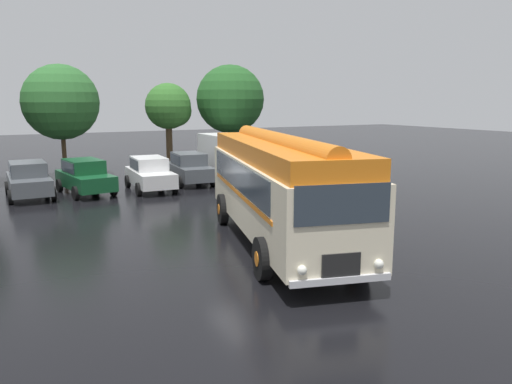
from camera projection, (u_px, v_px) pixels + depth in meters
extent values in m
plane|color=black|center=(254.00, 246.00, 15.56)|extent=(120.00, 120.00, 0.00)
cube|color=beige|center=(279.00, 193.00, 15.59)|extent=(4.99, 10.31, 2.10)
cube|color=orange|center=(279.00, 151.00, 15.35)|extent=(4.75, 10.06, 0.56)
cylinder|color=orange|center=(279.00, 142.00, 15.30)|extent=(3.03, 9.33, 0.60)
cube|color=#2D3842|center=(314.00, 173.00, 16.06)|extent=(2.10, 7.74, 0.84)
cube|color=#2D3842|center=(237.00, 175.00, 15.49)|extent=(2.10, 7.74, 0.84)
cube|color=orange|center=(315.00, 190.00, 16.06)|extent=(2.14, 7.93, 0.12)
cube|color=orange|center=(238.00, 193.00, 15.49)|extent=(2.14, 7.93, 0.12)
cube|color=#2D3842|center=(343.00, 204.00, 10.67)|extent=(2.13, 0.60, 0.88)
cube|color=black|center=(341.00, 266.00, 10.91)|extent=(0.89, 0.29, 0.56)
cube|color=silver|center=(341.00, 280.00, 10.95)|extent=(2.32, 0.71, 0.16)
sphere|color=white|center=(379.00, 264.00, 11.11)|extent=(0.22, 0.22, 0.22)
sphere|color=white|center=(302.00, 270.00, 10.70)|extent=(0.22, 0.22, 0.22)
cylinder|color=black|center=(358.00, 251.00, 13.10)|extent=(0.55, 1.14, 1.10)
cylinder|color=orange|center=(358.00, 251.00, 13.10)|extent=(0.41, 0.45, 0.39)
cylinder|color=black|center=(262.00, 259.00, 12.52)|extent=(0.55, 1.14, 1.10)
cylinder|color=orange|center=(262.00, 259.00, 12.52)|extent=(0.41, 0.45, 0.39)
cylinder|color=black|center=(291.00, 205.00, 18.85)|extent=(0.55, 1.14, 1.10)
cylinder|color=orange|center=(291.00, 205.00, 18.85)|extent=(0.41, 0.45, 0.39)
cylinder|color=black|center=(223.00, 209.00, 18.26)|extent=(0.55, 1.14, 1.10)
cylinder|color=orange|center=(223.00, 209.00, 18.26)|extent=(0.41, 0.45, 0.39)
cube|color=#4C5156|center=(29.00, 183.00, 23.16)|extent=(1.73, 4.21, 0.70)
cube|color=#4C5156|center=(28.00, 169.00, 23.17)|extent=(1.51, 2.20, 0.64)
cube|color=#2D3842|center=(45.00, 168.00, 23.52)|extent=(0.04, 1.93, 0.50)
cube|color=#2D3842|center=(10.00, 170.00, 22.81)|extent=(0.04, 1.93, 0.50)
cylinder|color=black|center=(54.00, 194.00, 22.51)|extent=(0.21, 0.64, 0.64)
cylinder|color=black|center=(10.00, 197.00, 21.68)|extent=(0.21, 0.64, 0.64)
cylinder|color=black|center=(47.00, 185.00, 24.76)|extent=(0.21, 0.64, 0.64)
cylinder|color=black|center=(7.00, 188.00, 23.93)|extent=(0.21, 0.64, 0.64)
cube|color=#144C28|center=(85.00, 180.00, 24.09)|extent=(2.29, 4.40, 0.70)
cube|color=#144C28|center=(84.00, 166.00, 24.09)|extent=(1.80, 2.38, 0.64)
cube|color=#2D3842|center=(99.00, 165.00, 24.53)|extent=(0.30, 1.92, 0.50)
cube|color=#2D3842|center=(67.00, 167.00, 23.64)|extent=(0.30, 1.92, 0.50)
cylinder|color=black|center=(113.00, 189.00, 23.64)|extent=(0.29, 0.66, 0.64)
cylinder|color=black|center=(76.00, 193.00, 22.61)|extent=(0.29, 0.66, 0.64)
cylinder|color=black|center=(95.00, 182.00, 25.70)|extent=(0.29, 0.66, 0.64)
cylinder|color=black|center=(59.00, 185.00, 24.67)|extent=(0.29, 0.66, 0.64)
cube|color=silver|center=(150.00, 177.00, 25.06)|extent=(1.91, 4.28, 0.70)
cube|color=silver|center=(149.00, 163.00, 25.07)|extent=(1.60, 2.26, 0.64)
cube|color=#2D3842|center=(164.00, 163.00, 25.39)|extent=(0.12, 1.93, 0.50)
cube|color=#2D3842|center=(134.00, 164.00, 24.75)|extent=(0.12, 1.93, 0.50)
cylinder|color=black|center=(175.00, 187.00, 24.34)|extent=(0.23, 0.65, 0.64)
cylinder|color=black|center=(139.00, 189.00, 23.60)|extent=(0.23, 0.65, 0.64)
cylinder|color=black|center=(161.00, 179.00, 26.65)|extent=(0.23, 0.65, 0.64)
cylinder|color=black|center=(128.00, 181.00, 25.91)|extent=(0.23, 0.65, 0.64)
cube|color=#4C5156|center=(190.00, 171.00, 27.11)|extent=(2.03, 4.32, 0.70)
cube|color=#4C5156|center=(189.00, 159.00, 27.13)|extent=(1.67, 2.30, 0.64)
cube|color=#2D3842|center=(202.00, 158.00, 27.43)|extent=(0.18, 1.93, 0.50)
cube|color=#2D3842|center=(175.00, 159.00, 26.83)|extent=(0.18, 1.93, 0.50)
cylinder|color=black|center=(213.00, 180.00, 26.35)|extent=(0.25, 0.65, 0.64)
cylinder|color=black|center=(180.00, 182.00, 25.66)|extent=(0.25, 0.65, 0.64)
cylinder|color=black|center=(198.00, 174.00, 28.70)|extent=(0.25, 0.65, 0.64)
cylinder|color=black|center=(168.00, 175.00, 28.00)|extent=(0.25, 0.65, 0.64)
cube|color=silver|center=(226.00, 153.00, 29.25)|extent=(2.00, 3.95, 2.10)
cube|color=#A4A4A4|center=(249.00, 162.00, 26.78)|extent=(1.90, 1.74, 1.60)
cube|color=#2D3842|center=(256.00, 159.00, 25.97)|extent=(1.70, 0.03, 0.72)
cylinder|color=black|center=(265.00, 175.00, 27.46)|extent=(0.24, 0.80, 0.80)
cylinder|color=black|center=(231.00, 178.00, 26.49)|extent=(0.24, 0.80, 0.80)
cylinder|color=black|center=(236.00, 168.00, 30.55)|extent=(0.24, 0.80, 0.80)
cylinder|color=black|center=(205.00, 170.00, 29.58)|extent=(0.24, 0.80, 0.80)
cylinder|color=#4C3823|center=(64.00, 154.00, 28.97)|extent=(0.25, 0.25, 2.76)
sphere|color=#2D662D|center=(61.00, 102.00, 28.43)|extent=(4.28, 4.28, 4.28)
sphere|color=#2D662D|center=(50.00, 98.00, 28.34)|extent=(2.63, 2.63, 2.63)
cylinder|color=#4C3823|center=(169.00, 148.00, 31.42)|extent=(0.40, 0.40, 3.05)
sphere|color=#336B28|center=(168.00, 106.00, 30.95)|extent=(2.84, 2.84, 2.84)
sphere|color=#336B28|center=(176.00, 111.00, 31.51)|extent=(1.97, 1.97, 1.97)
cylinder|color=#4C3823|center=(231.00, 146.00, 33.42)|extent=(0.30, 0.30, 2.88)
sphere|color=#235623|center=(230.00, 99.00, 32.86)|extent=(4.46, 4.46, 4.46)
sphere|color=#235623|center=(240.00, 100.00, 32.81)|extent=(2.50, 2.50, 2.50)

